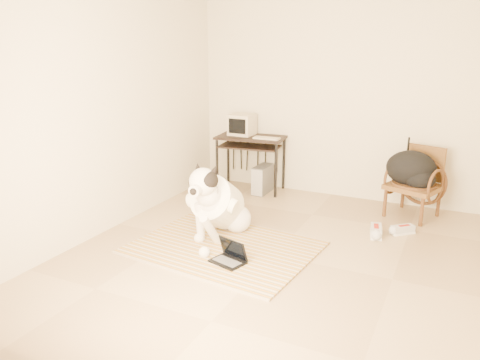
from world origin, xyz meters
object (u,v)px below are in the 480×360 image
Objects in this scene: rattan_chair at (416,182)px; laptop at (230,256)px; computer_desk at (250,144)px; crt_monitor at (242,125)px; dog at (218,205)px; pc_tower at (263,179)px; backpack at (412,170)px.

laptop is at bearing -123.53° from rattan_chair.
crt_monitor is (-0.17, 0.06, 0.26)m from computer_desk.
pc_tower is (-0.18, 1.70, -0.17)m from dog.
rattan_chair is at bearing 41.12° from dog.
dog is 1.27× the size of computer_desk.
dog is 2.15× the size of backpack.
backpack is (1.42, 2.15, 0.52)m from laptop.
dog reaches higher than computer_desk.
dog is 3.82× the size of crt_monitor.
crt_monitor is at bearing 175.01° from backpack.
backpack is (2.41, -0.21, -0.35)m from crt_monitor.
crt_monitor reaches higher than computer_desk.
laptop is at bearing -67.18° from crt_monitor.
backpack is at bearing -3.76° from computer_desk.
computer_desk is (-0.39, 1.74, 0.32)m from dog.
pc_tower reaches higher than laptop.
laptop is 2.52m from computer_desk.
computer_desk is 0.54m from pc_tower.
pc_tower is at bearing -10.31° from computer_desk.
dog reaches higher than laptop.
pc_tower is (0.38, -0.10, -0.75)m from crt_monitor.
dog reaches higher than backpack.
laptop is at bearing -70.21° from computer_desk.
laptop is 1.12× the size of crt_monitor.
rattan_chair is at bearing 54.19° from backpack.
backpack reaches higher than pc_tower.
laptop is at bearing -123.46° from backpack.
computer_desk is 2.31m from rattan_chair.
computer_desk reaches higher than laptop.
rattan_chair is (2.08, -0.04, 0.24)m from pc_tower.
crt_monitor is at bearing 112.82° from laptop.
crt_monitor reaches higher than backpack.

